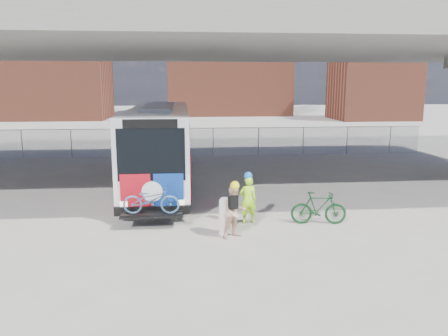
{
  "coord_description": "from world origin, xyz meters",
  "views": [
    {
      "loc": [
        -0.93,
        -16.15,
        4.63
      ],
      "look_at": [
        0.54,
        -0.52,
        1.6
      ],
      "focal_mm": 35.0,
      "sensor_mm": 36.0,
      "label": 1
    }
  ],
  "objects": [
    {
      "name": "ground",
      "position": [
        0.0,
        0.0,
        0.0
      ],
      "size": [
        160.0,
        160.0,
        0.0
      ],
      "primitive_type": "plane",
      "color": "#9E9991",
      "rests_on": "ground"
    },
    {
      "name": "cyclist_tan",
      "position": [
        0.59,
        -3.49,
        0.84
      ],
      "size": [
        0.98,
        0.91,
        1.77
      ],
      "rotation": [
        0.0,
        0.0,
        0.49
      ],
      "color": "#D7AA8A",
      "rests_on": "ground"
    },
    {
      "name": "bus",
      "position": [
        -2.0,
        4.22,
        2.11
      ],
      "size": [
        2.67,
        12.94,
        3.69
      ],
      "color": "silver",
      "rests_on": "ground"
    },
    {
      "name": "brick_buildings",
      "position": [
        1.23,
        48.23,
        5.42
      ],
      "size": [
        54.0,
        22.0,
        12.0
      ],
      "color": "brown",
      "rests_on": "ground"
    },
    {
      "name": "overpass",
      "position": [
        0.0,
        4.0,
        6.54
      ],
      "size": [
        40.0,
        16.0,
        7.95
      ],
      "color": "#605E59",
      "rests_on": "ground"
    },
    {
      "name": "bollard",
      "position": [
        0.29,
        -3.11,
        0.64
      ],
      "size": [
        0.31,
        0.31,
        1.19
      ],
      "color": "white",
      "rests_on": "ground"
    },
    {
      "name": "chainlink_fence",
      "position": [
        0.0,
        12.0,
        1.42
      ],
      "size": [
        30.0,
        0.06,
        30.0
      ],
      "color": "gray",
      "rests_on": "ground"
    },
    {
      "name": "bike_parked",
      "position": [
        3.53,
        -2.45,
        0.56
      ],
      "size": [
        1.9,
        0.75,
        1.11
      ],
      "primitive_type": "imported",
      "rotation": [
        0.0,
        0.0,
        1.45
      ],
      "color": "#123819",
      "rests_on": "ground"
    },
    {
      "name": "cyclist_hivis",
      "position": [
        1.2,
        -2.1,
        0.85
      ],
      "size": [
        0.61,
        0.42,
        1.77
      ],
      "rotation": [
        0.0,
        0.0,
        3.21
      ],
      "color": "#A5F91A",
      "rests_on": "ground"
    },
    {
      "name": "smokestack",
      "position": [
        14.0,
        55.0,
        12.5
      ],
      "size": [
        2.2,
        2.2,
        25.0
      ],
      "primitive_type": "cylinder",
      "color": "brown",
      "rests_on": "ground"
    }
  ]
}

